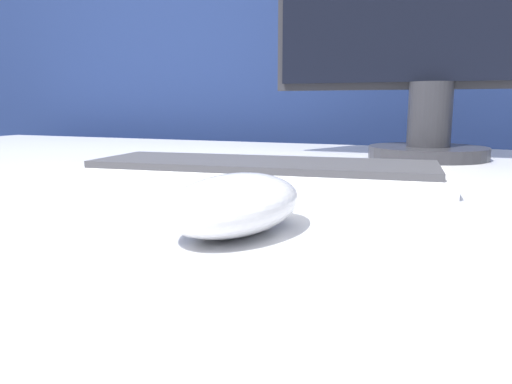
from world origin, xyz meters
The scene contains 3 objects.
partition_panel centered at (0.00, 0.70, 0.70)m, with size 5.00×0.03×1.40m.
computer_mouse_near centered at (0.04, -0.23, 0.73)m, with size 0.09×0.14×0.04m.
keyboard centered at (-0.03, 0.00, 0.72)m, with size 0.43×0.18×0.02m.
Camera 1 is at (0.18, -0.54, 0.80)m, focal length 35.00 mm.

